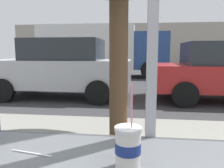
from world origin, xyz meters
name	(u,v)px	position (x,y,z in m)	size (l,w,h in m)	color
ground_plane	(139,85)	(0.00, 8.00, 0.00)	(60.00, 60.00, 0.00)	#38383A
sidewalk_strip	(142,157)	(0.00, 1.60, 0.06)	(16.00, 2.80, 0.13)	gray
building_facade_far	(139,44)	(0.00, 23.91, 2.18)	(28.00, 1.20, 4.35)	#A89E8E
soda_cup_left	(128,147)	(-0.10, -0.27, 1.02)	(0.10, 0.10, 0.31)	silver
loose_straw	(31,153)	(-0.50, -0.21, 0.94)	(0.01, 0.01, 0.19)	white
parked_car_silver	(61,68)	(-2.34, 5.36, 0.88)	(4.18, 1.94, 1.72)	#BCBCC1
box_truck	(102,49)	(-2.05, 11.12, 1.52)	(6.81, 2.44, 2.73)	silver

